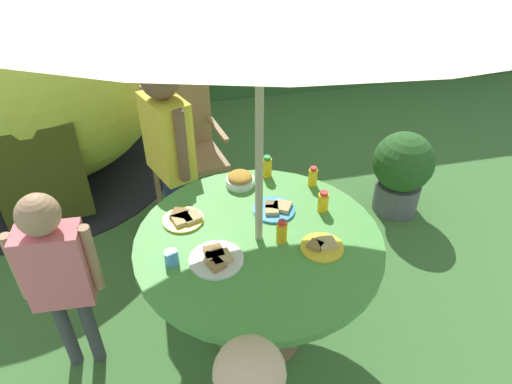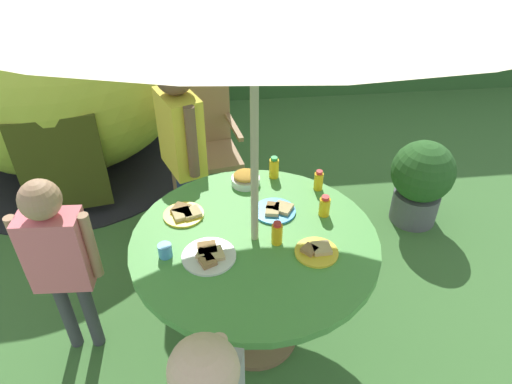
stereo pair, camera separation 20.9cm
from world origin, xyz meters
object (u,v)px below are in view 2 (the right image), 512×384
(wooden_chair, at_px, (202,139))
(child_in_pink_shirt, at_px, (57,251))
(juice_bottle_center_back, at_px, (277,233))
(cup_near, at_px, (165,250))
(potted_plant, at_px, (421,180))
(dome_tent, at_px, (57,73))
(juice_bottle_far_right, at_px, (274,168))
(juice_bottle_mid_left, at_px, (325,206))
(child_in_yellow_shirt, at_px, (180,133))
(plate_far_left, at_px, (317,251))
(snack_bowl, at_px, (245,179))
(garden_table, at_px, (255,258))
(plate_near_right, at_px, (209,255))
(plate_near_left, at_px, (184,213))
(plate_back_edge, at_px, (276,210))
(juice_bottle_center_front, at_px, (319,181))

(wooden_chair, height_order, child_in_pink_shirt, child_in_pink_shirt)
(juice_bottle_center_back, relative_size, cup_near, 1.88)
(potted_plant, bearing_deg, dome_tent, 156.50)
(potted_plant, relative_size, child_in_pink_shirt, 0.59)
(potted_plant, height_order, juice_bottle_far_right, juice_bottle_far_right)
(juice_bottle_center_back, distance_m, juice_bottle_mid_left, 0.33)
(dome_tent, relative_size, child_in_pink_shirt, 2.24)
(child_in_yellow_shirt, relative_size, plate_far_left, 6.55)
(potted_plant, height_order, snack_bowl, snack_bowl)
(garden_table, bearing_deg, juice_bottle_far_right, 71.89)
(plate_far_left, distance_m, juice_bottle_mid_left, 0.30)
(juice_bottle_far_right, xyz_separation_m, cup_near, (-0.59, -0.59, -0.03))
(plate_near_right, xyz_separation_m, cup_near, (-0.20, 0.03, 0.02))
(juice_bottle_mid_left, relative_size, cup_near, 1.77)
(garden_table, bearing_deg, child_in_yellow_shirt, 112.02)
(dome_tent, xyz_separation_m, juice_bottle_mid_left, (1.77, -1.96, -0.03))
(plate_far_left, bearing_deg, plate_near_left, 150.39)
(plate_back_edge, xyz_separation_m, juice_bottle_center_back, (-0.03, -0.24, 0.05))
(plate_near_right, bearing_deg, juice_bottle_center_back, 11.09)
(plate_far_left, height_order, juice_bottle_center_front, juice_bottle_center_front)
(dome_tent, distance_m, snack_bowl, 2.15)
(juice_bottle_center_front, height_order, cup_near, juice_bottle_center_front)
(dome_tent, height_order, juice_bottle_mid_left, dome_tent)
(dome_tent, distance_m, juice_bottle_far_right, 2.23)
(plate_back_edge, height_order, juice_bottle_mid_left, juice_bottle_mid_left)
(child_in_pink_shirt, bearing_deg, dome_tent, 105.39)
(child_in_yellow_shirt, distance_m, cup_near, 0.99)
(wooden_chair, height_order, snack_bowl, wooden_chair)
(plate_near_right, height_order, juice_bottle_mid_left, juice_bottle_mid_left)
(juice_bottle_mid_left, xyz_separation_m, cup_near, (-0.80, -0.22, -0.02))
(snack_bowl, bearing_deg, juice_bottle_far_right, 17.26)
(plate_near_right, distance_m, juice_bottle_center_front, 0.79)
(potted_plant, relative_size, child_in_yellow_shirt, 0.49)
(child_in_pink_shirt, height_order, juice_bottle_center_back, child_in_pink_shirt)
(garden_table, bearing_deg, juice_bottle_center_back, -24.10)
(dome_tent, height_order, child_in_yellow_shirt, dome_tent)
(wooden_chair, relative_size, child_in_yellow_shirt, 0.75)
(child_in_yellow_shirt, relative_size, plate_back_edge, 6.10)
(snack_bowl, height_order, juice_bottle_center_back, juice_bottle_center_back)
(garden_table, xyz_separation_m, child_in_yellow_shirt, (-0.37, 0.90, 0.25))
(potted_plant, height_order, juice_bottle_mid_left, juice_bottle_mid_left)
(child_in_yellow_shirt, distance_m, juice_bottle_center_back, 1.06)
(potted_plant, bearing_deg, snack_bowl, -160.77)
(potted_plant, bearing_deg, plate_near_right, -146.14)
(juice_bottle_center_back, bearing_deg, juice_bottle_far_right, 83.14)
(wooden_chair, height_order, juice_bottle_center_front, wooden_chair)
(plate_near_left, distance_m, cup_near, 0.30)
(snack_bowl, height_order, cup_near, snack_bowl)
(child_in_pink_shirt, distance_m, juice_bottle_mid_left, 1.34)
(cup_near, bearing_deg, dome_tent, 113.97)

